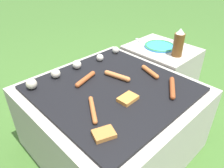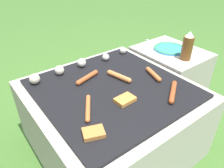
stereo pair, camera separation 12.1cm
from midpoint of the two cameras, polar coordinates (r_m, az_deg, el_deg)
name	(u,v)px [view 2 (the right image)]	position (r m, az deg, el deg)	size (l,w,h in m)	color
ground_plane	(112,144)	(1.52, 2.36, -15.40)	(14.00, 14.00, 0.00)	#3D6628
grill	(112,118)	(1.36, 2.57, -9.01)	(0.88, 0.88, 0.46)	#B2AA9E
side_ledge	(168,77)	(1.83, 16.19, 1.81)	(0.42, 0.50, 0.46)	#B2AA9E
sausage_front_center	(173,92)	(1.22, 18.41, -2.02)	(0.18, 0.13, 0.03)	#93421E
sausage_front_left	(119,76)	(1.29, 4.51, 1.95)	(0.06, 0.17, 0.03)	#C6753D
sausage_back_center	(88,108)	(1.05, -3.05, -6.34)	(0.12, 0.17, 0.02)	#B7602D
sausage_front_right	(87,77)	(1.28, -3.81, 1.66)	(0.17, 0.07, 0.03)	#A34C23
sausage_back_left	(153,74)	(1.35, 13.28, 2.46)	(0.07, 0.16, 0.03)	#B7602D
bread_slice_center	(125,100)	(1.11, 6.53, -4.17)	(0.10, 0.07, 0.02)	#D18438
bread_slice_right	(94,133)	(0.93, -1.05, -12.77)	(0.11, 0.10, 0.02)	#B27033
mushroom_row	(76,65)	(1.39, -6.96, 4.80)	(0.72, 0.07, 0.06)	beige
plate_colorful	(169,48)	(1.74, 16.75, 8.85)	(0.24, 0.24, 0.02)	#338CCC
condiment_bottle	(187,47)	(1.59, 21.22, 9.06)	(0.07, 0.07, 0.20)	brown
fork_utensil	(150,44)	(1.80, 11.74, 10.19)	(0.11, 0.17, 0.01)	silver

